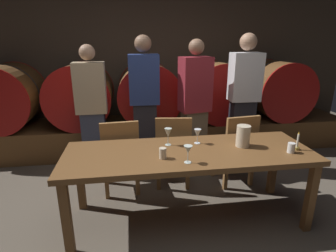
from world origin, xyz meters
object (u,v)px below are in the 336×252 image
Objects in this scene: cup_left at (163,153)px; wine_barrel_far_right at (276,89)px; guest_center_right at (195,107)px; wine_barrel_center at (148,93)px; chair_left at (120,153)px; wine_barrel_far_left at (7,97)px; dining_table at (189,158)px; chair_center at (173,148)px; pitcher at (243,136)px; guest_center_left at (145,103)px; wine_glass_right at (198,133)px; wine_barrel_right at (216,91)px; candle_center at (297,145)px; wine_barrel_left at (81,95)px; wine_glass_center at (188,150)px; guest_far_right at (243,102)px; cup_right at (291,148)px; guest_far_left at (92,110)px; wine_glass_left at (168,133)px; chair_right at (236,146)px.

wine_barrel_far_right is at bearing 43.30° from cup_left.
guest_center_right reaches higher than cup_left.
wine_barrel_center reaches higher than chair_left.
chair_left is at bearing -107.66° from wine_barrel_center.
dining_table is (2.27, -1.89, -0.26)m from wine_barrel_far_left.
chair_center is 0.90m from pitcher.
wine_glass_right is at bearing 114.38° from guest_center_left.
wine_barrel_right is 2.02m from candle_center.
pitcher is at bearing 161.39° from candle_center.
dining_table is at bearing -56.99° from wine_barrel_left.
wine_glass_center is (-0.02, -0.89, 0.34)m from chair_center.
guest_far_right is 19.44× the size of cup_right.
guest_center_right is 17.97× the size of cup_left.
guest_far_left is at bearing -19.35° from guest_center_right.
wine_glass_right is 0.85m from cup_right.
wine_barrel_far_right is at bearing 47.58° from wine_glass_center.
wine_barrel_far_left is at bearing 180.00° from wine_barrel_far_right.
wine_glass_right is (-0.41, 0.13, 0.00)m from pitcher.
wine_glass_center is at bearing -175.82° from cup_right.
wine_glass_left is at bearing -39.28° from wine_barrel_far_left.
wine_barrel_right is at bearing -148.97° from guest_center_left.
dining_table is 1.00m from candle_center.
wine_glass_center is at bearing -104.92° from dining_table.
guest_center_left is at bearing 98.62° from wine_glass_left.
wine_barrel_right is at bearing 80.11° from pitcher.
wine_barrel_right is 10.14× the size of cup_right.
wine_barrel_far_right is 4.52× the size of pitcher.
wine_barrel_right is 1.05× the size of chair_right.
guest_center_left is (-0.33, 1.21, 0.25)m from dining_table.
wine_barrel_right is at bearing -82.64° from guest_far_right.
wine_barrel_far_right is at bearing 0.00° from wine_barrel_far_left.
guest_center_right reaches higher than guest_far_left.
pitcher is 1.39× the size of wine_glass_right.
guest_center_right is 9.55× the size of candle_center.
wine_barrel_far_left is 2.97m from dining_table.
chair_left is (0.58, -1.31, -0.42)m from wine_barrel_left.
wine_barrel_right is 0.41× the size of dining_table.
candle_center is 0.49m from pitcher.
wine_glass_left is (-0.17, 0.17, 0.19)m from dining_table.
guest_center_left is at bearing -55.98° from chair_center.
wine_barrel_right reaches higher than cup_right.
wine_glass_right is 0.49m from cup_left.
chair_right is 1.28m from guest_center_left.
wine_barrel_left is at bearing 121.63° from wine_glass_left.
wine_glass_left is 0.29m from wine_glass_right.
wine_glass_center is at bearing -154.80° from pitcher.
wine_barrel_left is 2.02m from wine_glass_left.
guest_far_right reaches higher than guest_far_left.
chair_right reaches higher than wine_glass_center.
chair_right is 0.73m from guest_center_right.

